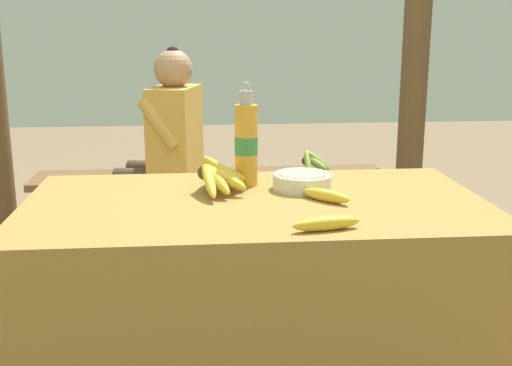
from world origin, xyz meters
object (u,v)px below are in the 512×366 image
at_px(seated_vendor, 166,140).
at_px(water_bottle, 246,143).
at_px(banana_bunch_ripe, 217,174).
at_px(banana_bunch_green, 313,161).
at_px(loose_banana_front, 326,223).
at_px(support_post_far, 417,24).
at_px(wooden_bench, 211,188).
at_px(loose_banana_side, 326,195).
at_px(serving_bowl, 302,180).

bearing_deg(seated_vendor, water_bottle, 119.40).
relative_size(banana_bunch_ripe, banana_bunch_green, 1.13).
bearing_deg(water_bottle, seated_vendor, 105.08).
height_order(loose_banana_front, banana_bunch_green, loose_banana_front).
relative_size(water_bottle, support_post_far, 0.14).
bearing_deg(water_bottle, banana_bunch_green, 69.91).
relative_size(banana_bunch_ripe, wooden_bench, 0.17).
bearing_deg(loose_banana_side, support_post_far, 64.15).
height_order(serving_bowl, banana_bunch_green, serving_bowl).
bearing_deg(banana_bunch_ripe, water_bottle, 38.01).
xyz_separation_m(water_bottle, support_post_far, (1.05, 1.50, 0.37)).
xyz_separation_m(wooden_bench, support_post_far, (1.14, 0.31, 0.81)).
xyz_separation_m(banana_bunch_green, support_post_far, (0.61, 0.32, 0.68)).
bearing_deg(banana_bunch_ripe, support_post_far, 54.00).
xyz_separation_m(serving_bowl, loose_banana_front, (-0.01, -0.42, -0.01)).
relative_size(banana_bunch_ripe, loose_banana_side, 2.06).
xyz_separation_m(loose_banana_front, wooden_bench, (-0.26, 1.67, -0.33)).
distance_m(loose_banana_front, support_post_far, 2.22).
height_order(serving_bowl, water_bottle, water_bottle).
distance_m(serving_bowl, loose_banana_front, 0.42).
relative_size(loose_banana_front, seated_vendor, 0.17).
xyz_separation_m(wooden_bench, banana_bunch_green, (0.52, -0.01, 0.13)).
relative_size(loose_banana_side, wooden_bench, 0.08).
height_order(banana_bunch_ripe, seated_vendor, seated_vendor).
bearing_deg(banana_bunch_ripe, loose_banana_side, -25.07).
bearing_deg(serving_bowl, wooden_bench, 101.77).
height_order(water_bottle, banana_bunch_green, water_bottle).
xyz_separation_m(banana_bunch_ripe, loose_banana_side, (0.31, -0.14, -0.04)).
distance_m(water_bottle, loose_banana_side, 0.33).
distance_m(banana_bunch_ripe, support_post_far, 1.99).
xyz_separation_m(banana_bunch_ripe, seated_vendor, (-0.22, 1.24, -0.11)).
distance_m(water_bottle, wooden_bench, 1.27).
height_order(water_bottle, loose_banana_front, water_bottle).
bearing_deg(loose_banana_front, wooden_bench, 98.71).
xyz_separation_m(serving_bowl, support_post_far, (0.88, 1.56, 0.48)).
relative_size(water_bottle, banana_bunch_green, 1.26).
relative_size(water_bottle, wooden_bench, 0.19).
bearing_deg(seated_vendor, support_post_far, -152.07).
xyz_separation_m(banana_bunch_ripe, loose_banana_front, (0.26, -0.41, -0.04)).
bearing_deg(wooden_bench, banana_bunch_green, -0.93).
bearing_deg(loose_banana_front, water_bottle, 108.64).
distance_m(banana_bunch_ripe, banana_bunch_green, 1.38).
relative_size(serving_bowl, water_bottle, 0.56).
xyz_separation_m(loose_banana_front, loose_banana_side, (0.05, 0.27, 0.00)).
height_order(serving_bowl, support_post_far, support_post_far).
distance_m(water_bottle, loose_banana_front, 0.53).
relative_size(banana_bunch_green, support_post_far, 0.11).
xyz_separation_m(loose_banana_side, banana_bunch_green, (0.22, 1.40, -0.20)).
xyz_separation_m(seated_vendor, support_post_far, (1.36, 0.33, 0.56)).
distance_m(banana_bunch_ripe, loose_banana_front, 0.49).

